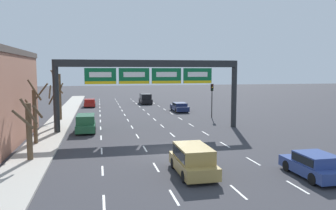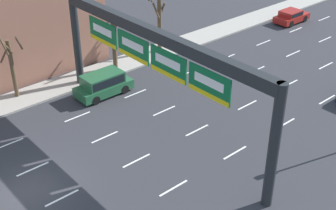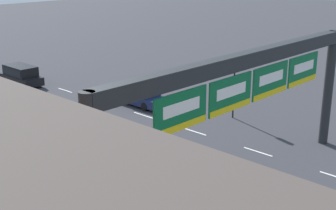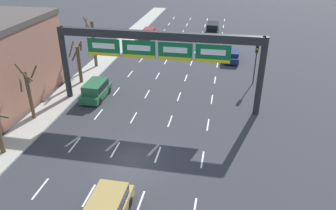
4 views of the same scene
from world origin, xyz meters
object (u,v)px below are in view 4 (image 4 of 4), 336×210
at_px(car_red, 149,32).
at_px(traffic_light_near_gantry, 256,56).
at_px(sign_gantry, 158,49).
at_px(tree_bare_furthest, 79,61).
at_px(suv_green, 96,89).
at_px(tree_bare_second, 93,42).
at_px(suv_black, 212,28).
at_px(car_navy, 232,55).
at_px(suv_gold, 106,209).
at_px(tree_bare_closest, 29,91).

relative_size(car_red, traffic_light_near_gantry, 0.90).
relative_size(sign_gantry, tree_bare_furthest, 4.20).
xyz_separation_m(suv_green, tree_bare_furthest, (-3.08, 3.28, 1.54)).
distance_m(tree_bare_second, tree_bare_furthest, 4.95).
bearing_deg(suv_green, suv_black, 69.81).
bearing_deg(car_navy, suv_black, 104.89).
bearing_deg(car_navy, traffic_light_near_gantry, -71.10).
distance_m(suv_black, suv_gold, 41.41).
distance_m(sign_gantry, suv_green, 7.87).
bearing_deg(suv_green, sign_gantry, -3.27).
relative_size(suv_gold, tree_bare_second, 0.74).
relative_size(sign_gantry, tree_bare_second, 3.12).
distance_m(car_red, suv_green, 23.17).
relative_size(car_red, suv_gold, 0.89).
height_order(traffic_light_near_gantry, tree_bare_closest, tree_bare_closest).
bearing_deg(tree_bare_closest, traffic_light_near_gantry, 31.37).
xyz_separation_m(sign_gantry, car_red, (-6.58, 23.53, -4.84)).
relative_size(car_red, suv_black, 0.81).
distance_m(suv_green, tree_bare_closest, 6.53).
bearing_deg(car_red, tree_bare_furthest, -98.27).
height_order(car_navy, traffic_light_near_gantry, traffic_light_near_gantry).
relative_size(sign_gantry, traffic_light_near_gantry, 4.27).
bearing_deg(tree_bare_second, tree_bare_closest, -91.74).
xyz_separation_m(sign_gantry, tree_bare_furthest, (-9.47, 3.65, -3.05)).
distance_m(suv_gold, tree_bare_furthest, 20.71).
distance_m(suv_gold, tree_bare_closest, 14.44).
bearing_deg(sign_gantry, car_navy, 65.09).
xyz_separation_m(suv_black, tree_bare_second, (-13.02, -18.17, 2.23)).
bearing_deg(tree_bare_closest, suv_green, 53.48).
xyz_separation_m(car_red, tree_bare_second, (-3.15, -14.99, 2.53)).
distance_m(tree_bare_closest, tree_bare_second, 13.24).
bearing_deg(suv_black, car_navy, -75.11).
bearing_deg(car_navy, tree_bare_closest, -131.49).
distance_m(car_red, car_navy, 16.13).
relative_size(car_red, tree_bare_second, 0.66).
height_order(suv_black, tree_bare_closest, tree_bare_closest).
xyz_separation_m(car_red, suv_gold, (6.81, -38.12, 0.24)).
bearing_deg(tree_bare_closest, suv_gold, -43.71).
distance_m(traffic_light_near_gantry, tree_bare_second, 18.87).
bearing_deg(traffic_light_near_gantry, suv_black, 106.38).
bearing_deg(suv_green, tree_bare_closest, -126.52).
height_order(sign_gantry, tree_bare_furthest, sign_gantry).
bearing_deg(suv_gold, suv_black, 85.75).
distance_m(car_red, suv_gold, 38.72).
bearing_deg(tree_bare_furthest, car_red, 81.73).
xyz_separation_m(car_red, traffic_light_near_gantry, (15.66, -16.50, 2.43)).
bearing_deg(tree_bare_closest, suv_black, 66.85).
xyz_separation_m(car_red, tree_bare_closest, (-3.55, -28.21, 2.04)).
bearing_deg(car_red, car_navy, -35.15).
distance_m(suv_gold, suv_green, 16.35).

